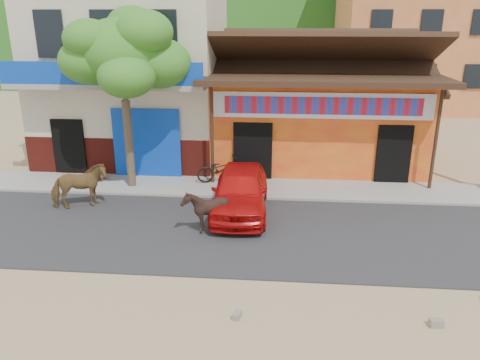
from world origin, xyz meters
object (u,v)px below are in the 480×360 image
object	(u,v)px
cow_tan	(79,186)
scooter	(221,169)
tree	(125,100)
red_car	(240,190)
cafe_chair_left	(98,168)
cow_dark	(207,211)
cafe_chair_right	(96,170)

from	to	relation	value
cow_tan	scooter	distance (m)	4.91
tree	cow_tan	xyz separation A→B (m)	(-1.04, -1.96, -2.37)
cow_tan	red_car	world-z (taller)	cow_tan
tree	cafe_chair_left	xyz separation A→B (m)	(-1.40, 0.48, -2.56)
cafe_chair_left	red_car	bearing A→B (deg)	-43.25
cow_dark	cow_tan	bearing A→B (deg)	-93.68
cafe_chair_left	scooter	bearing A→B (deg)	-17.35
scooter	cow_tan	bearing A→B (deg)	102.73
tree	red_car	size ratio (longest dim) A/B	1.46
red_car	cafe_chair_left	bearing A→B (deg)	155.45
cafe_chair_left	tree	bearing A→B (deg)	-38.87
scooter	red_car	bearing A→B (deg)	179.80
scooter	cafe_chair_left	xyz separation A→B (m)	(-4.50, -0.21, -0.03)
red_car	scooter	world-z (taller)	red_car
tree	red_car	world-z (taller)	tree
cow_dark	cafe_chair_left	distance (m)	5.99
tree	scooter	bearing A→B (deg)	12.48
cafe_chair_left	cafe_chair_right	size ratio (longest dim) A/B	1.07
scooter	cafe_chair_right	distance (m)	4.52
cow_tan	cafe_chair_right	bearing A→B (deg)	-18.54
cow_tan	cafe_chair_right	world-z (taller)	cow_tan
cow_dark	scooter	xyz separation A→B (m)	(-0.10, 4.05, -0.08)
tree	red_car	xyz separation A→B (m)	(4.00, -1.84, -2.38)
cafe_chair_right	cow_tan	bearing A→B (deg)	-112.96
red_car	tree	bearing A→B (deg)	153.98
cow_dark	cafe_chair_left	xyz separation A→B (m)	(-4.60, 3.84, -0.11)
scooter	cafe_chair_right	bearing A→B (deg)	75.08
scooter	tree	bearing A→B (deg)	82.68
cow_dark	scooter	distance (m)	4.05
tree	cow_tan	distance (m)	3.24
tree	red_car	bearing A→B (deg)	-24.72
tree	cafe_chair_right	size ratio (longest dim) A/B	7.30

